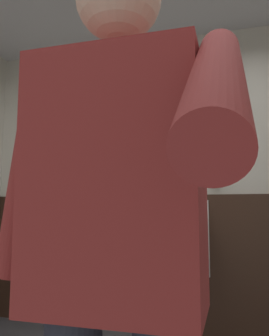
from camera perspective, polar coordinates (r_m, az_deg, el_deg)
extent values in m
cube|color=beige|center=(3.21, 6.49, -1.87)|extent=(4.26, 0.12, 2.70)
cube|color=#382319|center=(3.16, 6.44, -15.39)|extent=(3.66, 0.03, 1.20)
cube|color=white|center=(3.10, 8.56, -11.34)|extent=(0.40, 0.05, 0.65)
cube|color=white|center=(2.94, 8.13, -12.59)|extent=(0.34, 0.30, 0.45)
cylinder|color=#B7BABF|center=(3.08, 8.44, -5.89)|extent=(0.04, 0.04, 0.24)
cylinder|color=#B7BABF|center=(3.16, 8.64, -21.40)|extent=(0.05, 0.05, 0.55)
cube|color=maroon|center=(0.84, -2.86, -2.23)|extent=(0.41, 0.24, 0.61)
cylinder|color=maroon|center=(0.96, -17.26, -0.52)|extent=(0.17, 0.09, 0.56)
cylinder|color=maroon|center=(0.61, 13.49, 14.20)|extent=(0.09, 0.50, 0.39)
cube|color=silver|center=(3.07, 13.21, -0.93)|extent=(0.10, 0.07, 0.18)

